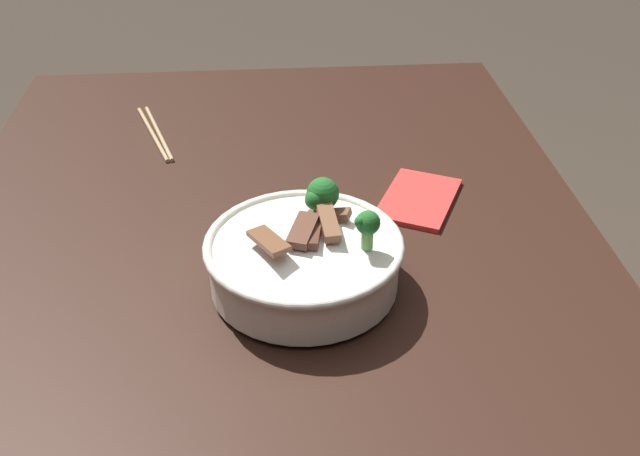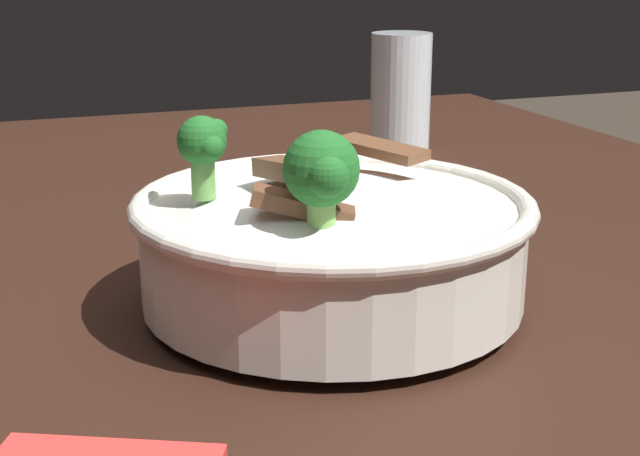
{
  "view_description": "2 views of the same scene",
  "coord_description": "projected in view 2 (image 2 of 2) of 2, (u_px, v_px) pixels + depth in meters",
  "views": [
    {
      "loc": [
        -0.75,
        -0.01,
        1.41
      ],
      "look_at": [
        0.01,
        -0.06,
        0.89
      ],
      "focal_mm": 41.35,
      "sensor_mm": 36.0,
      "label": 1
    },
    {
      "loc": [
        0.5,
        -0.24,
        1.03
      ],
      "look_at": [
        -0.02,
        -0.05,
        0.86
      ],
      "focal_mm": 50.75,
      "sensor_mm": 36.0,
      "label": 2
    }
  ],
  "objects": [
    {
      "name": "dining_table",
      "position": [
        389.0,
        455.0,
        0.63
      ],
      "size": [
        1.51,
        0.95,
        0.81
      ],
      "color": "black",
      "rests_on": "ground"
    },
    {
      "name": "rice_bowl",
      "position": [
        333.0,
        236.0,
        0.56
      ],
      "size": [
        0.25,
        0.25,
        0.13
      ],
      "color": "silver",
      "rests_on": "dining_table"
    },
    {
      "name": "drinking_glass",
      "position": [
        400.0,
        100.0,
        1.01
      ],
      "size": [
        0.07,
        0.07,
        0.13
      ],
      "color": "white",
      "rests_on": "dining_table"
    }
  ]
}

